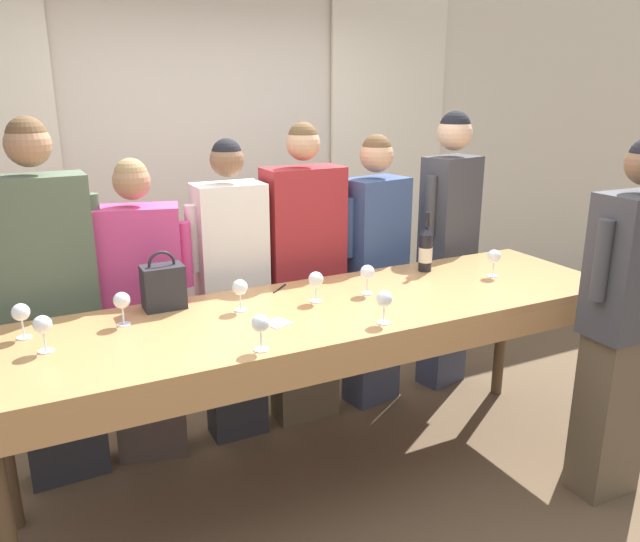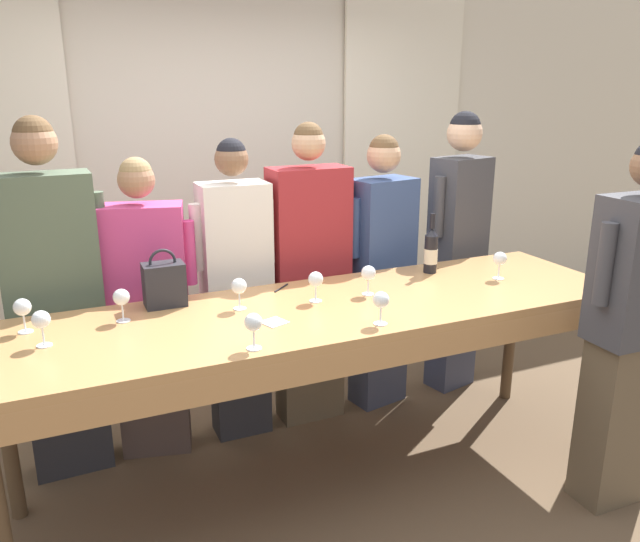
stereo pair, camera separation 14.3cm
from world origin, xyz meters
name	(u,v)px [view 1 (the left image)]	position (x,y,z in m)	size (l,w,h in m)	color
ground_plane	(327,480)	(0.00, 0.00, 0.00)	(18.00, 18.00, 0.00)	brown
wall_back	(208,171)	(0.00, 1.86, 1.40)	(12.00, 0.06, 2.80)	beige
curtain_panel_right	(387,168)	(1.48, 1.80, 1.34)	(1.02, 0.03, 2.69)	#EFE5C6
tasting_bar	(331,325)	(0.00, -0.03, 0.88)	(3.08, 0.85, 0.98)	#B27F4C
wine_bottle	(426,250)	(0.76, 0.27, 1.10)	(0.08, 0.08, 0.34)	black
handbag	(163,286)	(-0.71, 0.32, 1.08)	(0.19, 0.13, 0.28)	#232328
wine_glass_front_left	(494,257)	(1.03, 0.01, 1.08)	(0.07, 0.07, 0.15)	white
wine_glass_front_mid	(316,280)	(-0.03, 0.08, 1.08)	(0.07, 0.07, 0.15)	white
wine_glass_front_right	(367,273)	(0.26, 0.07, 1.08)	(0.07, 0.07, 0.15)	white
wine_glass_center_left	(122,302)	(-0.92, 0.19, 1.08)	(0.07, 0.07, 0.15)	white
wine_glass_center_mid	(261,325)	(-0.48, -0.34, 1.08)	(0.07, 0.07, 0.15)	white
wine_glass_center_right	(384,300)	(0.11, -0.31, 1.08)	(0.07, 0.07, 0.15)	white
wine_glass_back_left	(43,326)	(-1.25, 0.03, 1.08)	(0.07, 0.07, 0.15)	white
wine_glass_back_mid	(21,314)	(-1.32, 0.22, 1.08)	(0.07, 0.07, 0.15)	white
wine_glass_back_right	(240,288)	(-0.40, 0.13, 1.08)	(0.07, 0.07, 0.15)	white
napkin	(277,323)	(-0.31, -0.11, 0.98)	(0.13, 0.13, 0.00)	white
pen	(279,289)	(-0.11, 0.33, 0.98)	(0.11, 0.10, 0.01)	black
guest_olive_jacket	(49,305)	(-1.19, 0.67, 0.95)	(0.57, 0.24, 1.86)	#28282D
guest_pink_top	(143,313)	(-0.75, 0.67, 0.84)	(0.55, 0.31, 1.65)	#473833
guest_cream_sweater	(232,292)	(-0.25, 0.67, 0.88)	(0.49, 0.23, 1.72)	#28282D
guest_striped_shirt	(304,276)	(0.19, 0.67, 0.91)	(0.57, 0.23, 1.80)	brown
guest_navy_coat	(374,270)	(0.67, 0.67, 0.88)	(0.50, 0.31, 1.72)	#383D51
guest_beige_cap	(448,245)	(1.24, 0.67, 0.98)	(0.46, 0.30, 1.84)	#383D51
host_pouring	(623,323)	(1.22, -0.68, 0.91)	(0.47, 0.25, 1.77)	brown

